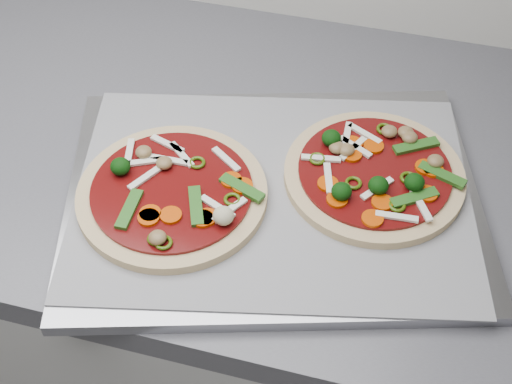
# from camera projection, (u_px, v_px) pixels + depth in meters

# --- Properties ---
(baking_tray) EXTENTS (0.57, 0.48, 0.02)m
(baking_tray) POSITION_uv_depth(u_px,v_px,m) (273.00, 197.00, 0.86)
(baking_tray) COLOR #9A9BA0
(baking_tray) RESTS_ON countertop
(parchment) EXTENTS (0.53, 0.43, 0.00)m
(parchment) POSITION_uv_depth(u_px,v_px,m) (273.00, 192.00, 0.85)
(parchment) COLOR gray
(parchment) RESTS_ON baking_tray
(pizza_left) EXTENTS (0.32, 0.32, 0.04)m
(pizza_left) POSITION_uv_depth(u_px,v_px,m) (173.00, 193.00, 0.83)
(pizza_left) COLOR beige
(pizza_left) RESTS_ON parchment
(pizza_right) EXTENTS (0.23, 0.23, 0.04)m
(pizza_right) POSITION_uv_depth(u_px,v_px,m) (375.00, 173.00, 0.85)
(pizza_right) COLOR beige
(pizza_right) RESTS_ON parchment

